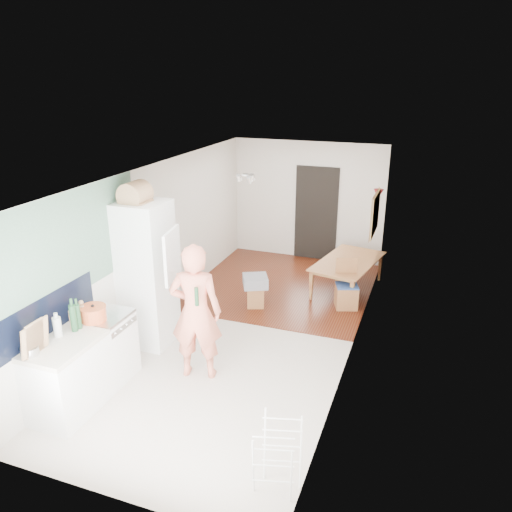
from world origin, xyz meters
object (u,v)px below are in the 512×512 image
Objects in this scene: person at (195,300)px; dining_chair at (347,285)px; dining_table at (349,278)px; drying_rack at (278,459)px; stool at (256,296)px.

dining_chair is (1.49, 2.68, -0.66)m from person.
dining_chair is at bearing -133.43° from person.
drying_rack reaches higher than dining_table.
dining_chair is 4.21m from drying_rack.
dining_table is 4.94m from drying_rack.
drying_rack is (0.10, -4.20, -0.05)m from dining_chair.
person is at bearing -138.28° from dining_chair.
person is 2.36m from stool.
dining_chair is 2.28× the size of stool.
person is 3.13m from dining_chair.
stool is (-1.38, -1.23, -0.06)m from dining_table.
dining_chair is 1.13× the size of drying_rack.
person is at bearing 120.72° from drying_rack.
dining_chair reaches higher than drying_rack.
person is 3.78m from dining_table.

